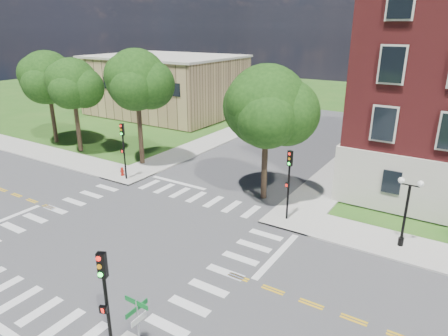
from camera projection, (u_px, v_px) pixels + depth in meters
The scene contains 18 objects.
ground at pixel (128, 237), 24.93m from camera, with size 160.00×160.00×0.00m, color #275618.
road_ew at pixel (128, 237), 24.93m from camera, with size 90.00×12.00×0.01m, color #3D3D3F.
road_ns at pixel (128, 236), 24.93m from camera, with size 12.00×90.00×0.01m, color #3D3D3F.
sidewalk_ne at pixel (430, 204), 29.38m from camera, with size 34.00×34.00×0.12m.
sidewalk_nw at pixel (129, 142), 44.89m from camera, with size 34.00×34.00×0.12m.
crosswalk_east at pixel (225, 273), 21.30m from camera, with size 2.20×10.20×0.02m, color silver, non-canonical shape.
stop_bar_east at pixel (277, 256), 22.88m from camera, with size 0.40×5.50×0.00m, color silver.
secondary_building at pixel (166, 85), 58.44m from camera, with size 20.40×15.40×8.30m.
tree_a at pixel (47, 78), 42.46m from camera, with size 5.64×5.64×9.93m.
tree_b at pixel (72, 84), 39.33m from camera, with size 4.98×4.98×9.44m.
tree_c at pixel (136, 80), 35.36m from camera, with size 5.46×5.46×10.52m.
tree_d at pixel (267, 106), 28.01m from camera, with size 5.88×5.88×9.93m.
traffic_signal_se at pixel (105, 294), 14.57m from camera, with size 0.38×0.45×4.80m.
traffic_signal_ne at pixel (289, 176), 25.96m from camera, with size 0.38×0.46×4.80m.
traffic_signal_nw at pixel (123, 144), 33.03m from camera, with size 0.38×0.45×4.80m.
twin_lamp_west at pixel (406, 209), 22.92m from camera, with size 1.36×0.36×4.23m.
street_sign_pole at pixel (138, 321), 14.49m from camera, with size 1.10×1.10×3.10m.
fire_hydrant at pixel (122, 172), 34.67m from camera, with size 0.35×0.35×0.75m.
Camera 1 is at (16.87, -15.39, 12.44)m, focal length 32.00 mm.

